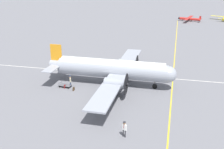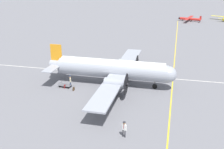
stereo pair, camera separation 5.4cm
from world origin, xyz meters
TOP-DOWN VIEW (x-y plane):
  - ground_plane at (0.00, 0.00)m, footprint 300.00×300.00m
  - apron_line_eastwest at (0.00, 8.64)m, footprint 120.00×0.16m
  - apron_line_northsouth at (-4.44, 0.00)m, footprint 0.16×120.00m
  - airliner_main at (0.01, 0.39)m, footprint 25.00×18.66m
  - crew_foreground at (13.17, 4.33)m, footprint 0.38×0.54m
  - passenger_boarding at (2.17, -5.62)m, footprint 0.51×0.38m
  - suitcase_near_door at (3.29, -4.73)m, footprint 0.51×0.13m
  - suitcase_upright_spare at (2.77, -6.25)m, footprint 0.38×0.14m
  - baggage_cart at (2.41, -6.35)m, footprint 1.20×1.87m
  - light_aircraft_distant at (-59.47, 12.30)m, footprint 10.04×7.61m

SIDE VIEW (x-z plane):
  - ground_plane at x=0.00m, z-range 0.00..0.00m
  - apron_line_eastwest at x=0.00m, z-range 0.00..0.01m
  - apron_line_northsouth at x=-4.44m, z-range 0.00..0.01m
  - suitcase_near_door at x=3.29m, z-range -0.02..0.47m
  - suitcase_upright_spare at x=2.77m, z-range -0.02..0.49m
  - baggage_cart at x=2.41m, z-range -0.01..0.55m
  - light_aircraft_distant at x=-59.47m, z-range -0.16..1.79m
  - passenger_boarding at x=2.17m, z-range 0.21..1.89m
  - crew_foreground at x=13.17m, z-range 0.22..1.95m
  - airliner_main at x=0.01m, z-range -0.33..5.21m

